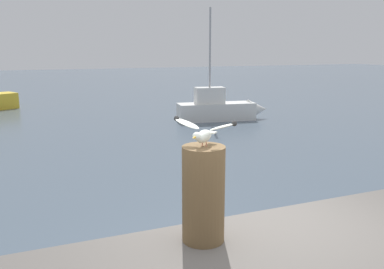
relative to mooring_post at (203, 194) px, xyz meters
name	(u,v)px	position (x,y,z in m)	size (l,w,h in m)	color
mooring_post	(203,194)	(0.00, 0.00, 0.00)	(0.36, 0.36, 0.82)	brown
seagull	(204,132)	(0.00, 0.00, 0.53)	(0.44, 0.48, 0.23)	#C67560
boat_white	(223,109)	(6.57, 12.64, -1.37)	(4.08, 1.50, 4.71)	silver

